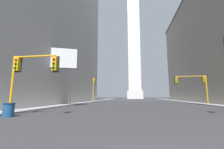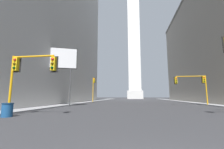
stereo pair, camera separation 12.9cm
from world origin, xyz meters
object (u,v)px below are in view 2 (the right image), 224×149
Objects in this scene: obelisk at (134,35)px; trash_bin at (7,110)px; traffic_light_near_left at (27,70)px; billboard_sign at (58,60)px; traffic_light_mid_right at (194,83)px; traffic_light_mid_left at (94,86)px.

trash_bin is at bearing -97.26° from obelisk.
obelisk is 16.64× the size of traffic_light_near_left.
traffic_light_near_left is at bearing -74.09° from billboard_sign.
obelisk reaches higher than trash_bin.
trash_bin is at bearing -129.93° from traffic_light_near_left.
traffic_light_mid_right is 0.58× the size of billboard_sign.
obelisk is 75.70m from billboard_sign.
obelisk reaches higher than traffic_light_mid_right.
billboard_sign is (-2.95, 10.34, 3.50)m from traffic_light_near_left.
trash_bin is 13.20m from billboard_sign.
trash_bin is (0.63, -26.18, -3.53)m from traffic_light_mid_left.
obelisk is at bearing 82.74° from trash_bin.
billboard_sign reaches higher than traffic_light_mid_left.
obelisk is at bearing 83.18° from traffic_light_near_left.
billboard_sign is (-2.24, 11.19, 6.64)m from trash_bin.
traffic_light_mid_right reaches higher than traffic_light_near_left.
traffic_light_mid_right is (9.54, -61.48, -35.15)m from obelisk.
traffic_light_mid_left is (-1.34, 25.34, 0.40)m from traffic_light_near_left.
traffic_light_mid_right is at bearing 41.45° from trash_bin.
traffic_light_mid_left is at bearing 83.87° from billboard_sign.
billboard_sign is (-1.61, -14.99, 3.11)m from traffic_light_mid_left.
obelisk is 79.79× the size of trash_bin.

